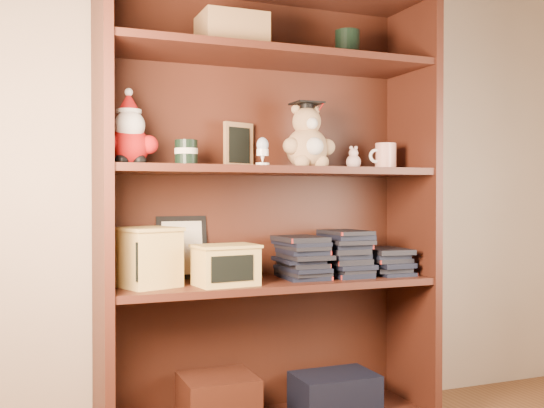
{
  "coord_description": "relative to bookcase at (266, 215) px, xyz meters",
  "views": [
    {
      "loc": [
        -0.85,
        -0.78,
        0.85
      ],
      "look_at": [
        -0.01,
        1.3,
        0.82
      ],
      "focal_mm": 42.0,
      "sensor_mm": 36.0,
      "label": 1
    }
  ],
  "objects": [
    {
      "name": "chalkboard_plaque",
      "position": [
        -0.08,
        0.06,
        0.25
      ],
      "size": [
        0.13,
        0.1,
        0.17
      ],
      "color": "#9E7547",
      "rests_on": "shelf_upper"
    },
    {
      "name": "certificate_frame",
      "position": [
        -0.29,
        0.09,
        -0.12
      ],
      "size": [
        0.18,
        0.05,
        0.23
      ],
      "color": "black",
      "rests_on": "shelf_lower"
    },
    {
      "name": "teachers_tin",
      "position": [
        -0.31,
        -0.05,
        0.22
      ],
      "size": [
        0.08,
        0.08,
        0.09
      ],
      "color": "black",
      "rests_on": "shelf_upper"
    },
    {
      "name": "shelf_lower",
      "position": [
        0.0,
        -0.05,
        -0.24
      ],
      "size": [
        1.14,
        0.33,
        0.02
      ],
      "color": "#421D12",
      "rests_on": "ground"
    },
    {
      "name": "book_stack_mid",
      "position": [
        0.29,
        -0.05,
        -0.15
      ],
      "size": [
        0.14,
        0.2,
        0.16
      ],
      "color": "black",
      "rests_on": "shelf_lower"
    },
    {
      "name": "egg_cup",
      "position": [
        -0.06,
        -0.13,
        0.22
      ],
      "size": [
        0.05,
        0.05,
        0.1
      ],
      "color": "white",
      "rests_on": "shelf_upper"
    },
    {
      "name": "pink_figurine",
      "position": [
        0.33,
        -0.05,
        0.2
      ],
      "size": [
        0.06,
        0.06,
        0.09
      ],
      "color": "#CFA8A0",
      "rests_on": "shelf_upper"
    },
    {
      "name": "book_stack_left",
      "position": [
        0.12,
        -0.05,
        -0.15
      ],
      "size": [
        0.14,
        0.2,
        0.16
      ],
      "color": "black",
      "rests_on": "shelf_lower"
    },
    {
      "name": "pencils_box",
      "position": [
        -0.19,
        -0.12,
        -0.16
      ],
      "size": [
        0.22,
        0.17,
        0.14
      ],
      "color": "#DEB85B",
      "rests_on": "shelf_lower"
    },
    {
      "name": "santa_plush",
      "position": [
        -0.5,
        -0.06,
        0.26
      ],
      "size": [
        0.18,
        0.13,
        0.26
      ],
      "color": "#A50F0F",
      "rests_on": "shelf_upper"
    },
    {
      "name": "bookcase",
      "position": [
        0.0,
        0.0,
        0.0
      ],
      "size": [
        1.2,
        0.35,
        1.6
      ],
      "color": "#421D12",
      "rests_on": "ground"
    },
    {
      "name": "teacher_mug",
      "position": [
        0.47,
        -0.05,
        0.22
      ],
      "size": [
        0.11,
        0.08,
        0.1
      ],
      "color": "silver",
      "rests_on": "shelf_upper"
    },
    {
      "name": "treats_box",
      "position": [
        -0.44,
        -0.05,
        -0.13
      ],
      "size": [
        0.23,
        0.23,
        0.19
      ],
      "color": "#DEB85B",
      "rests_on": "shelf_lower"
    },
    {
      "name": "shelf_upper",
      "position": [
        0.0,
        -0.05,
        0.16
      ],
      "size": [
        1.14,
        0.33,
        0.02
      ],
      "color": "#421D12",
      "rests_on": "ground"
    },
    {
      "name": "grad_teddy_bear",
      "position": [
        0.14,
        -0.06,
        0.26
      ],
      "size": [
        0.2,
        0.17,
        0.24
      ],
      "color": "tan",
      "rests_on": "shelf_upper"
    },
    {
      "name": "book_stack_right",
      "position": [
        0.46,
        -0.05,
        -0.18
      ],
      "size": [
        0.14,
        0.2,
        0.1
      ],
      "color": "black",
      "rests_on": "shelf_lower"
    }
  ]
}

